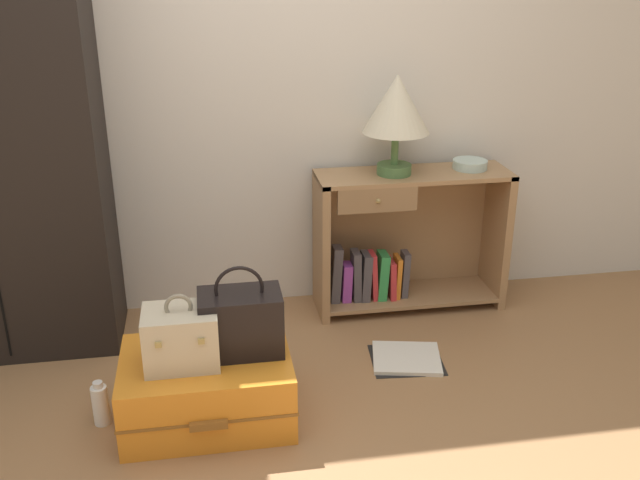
{
  "coord_description": "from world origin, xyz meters",
  "views": [
    {
      "loc": [
        -0.18,
        -2.0,
        1.75
      ],
      "look_at": [
        0.32,
        0.9,
        0.55
      ],
      "focal_mm": 40.0,
      "sensor_mm": 36.0,
      "label": 1
    }
  ],
  "objects_px": {
    "bowl": "(470,164)",
    "bookshelf": "(401,242)",
    "train_case": "(181,337)",
    "open_book_on_floor": "(406,359)",
    "table_lamp": "(397,107)",
    "handbag": "(241,322)",
    "suitcase_large": "(207,387)",
    "bottle": "(100,404)"
  },
  "relations": [
    {
      "from": "bowl",
      "to": "handbag",
      "type": "xyz_separation_m",
      "value": [
        -1.22,
        -0.82,
        -0.34
      ]
    },
    {
      "from": "table_lamp",
      "to": "suitcase_large",
      "type": "xyz_separation_m",
      "value": [
        -0.97,
        -0.82,
        -0.92
      ]
    },
    {
      "from": "open_book_on_floor",
      "to": "table_lamp",
      "type": "bearing_deg",
      "value": 83.94
    },
    {
      "from": "table_lamp",
      "to": "handbag",
      "type": "distance_m",
      "value": 1.32
    },
    {
      "from": "bookshelf",
      "to": "handbag",
      "type": "height_order",
      "value": "bookshelf"
    },
    {
      "from": "bowl",
      "to": "bottle",
      "type": "bearing_deg",
      "value": -155.42
    },
    {
      "from": "suitcase_large",
      "to": "open_book_on_floor",
      "type": "bearing_deg",
      "value": 17.12
    },
    {
      "from": "bowl",
      "to": "train_case",
      "type": "height_order",
      "value": "bowl"
    },
    {
      "from": "bottle",
      "to": "open_book_on_floor",
      "type": "bearing_deg",
      "value": 10.64
    },
    {
      "from": "bowl",
      "to": "suitcase_large",
      "type": "height_order",
      "value": "bowl"
    },
    {
      "from": "bookshelf",
      "to": "bowl",
      "type": "height_order",
      "value": "bowl"
    },
    {
      "from": "open_book_on_floor",
      "to": "bottle",
      "type": "bearing_deg",
      "value": -169.36
    },
    {
      "from": "open_book_on_floor",
      "to": "bowl",
      "type": "bearing_deg",
      "value": 51.04
    },
    {
      "from": "table_lamp",
      "to": "bowl",
      "type": "relative_size",
      "value": 2.81
    },
    {
      "from": "suitcase_large",
      "to": "bottle",
      "type": "bearing_deg",
      "value": 175.91
    },
    {
      "from": "table_lamp",
      "to": "open_book_on_floor",
      "type": "relative_size",
      "value": 1.36
    },
    {
      "from": "suitcase_large",
      "to": "handbag",
      "type": "relative_size",
      "value": 1.82
    },
    {
      "from": "bottle",
      "to": "open_book_on_floor",
      "type": "height_order",
      "value": "bottle"
    },
    {
      "from": "bookshelf",
      "to": "train_case",
      "type": "height_order",
      "value": "bookshelf"
    },
    {
      "from": "bookshelf",
      "to": "table_lamp",
      "type": "distance_m",
      "value": 0.71
    },
    {
      "from": "bookshelf",
      "to": "suitcase_large",
      "type": "bearing_deg",
      "value": -140.58
    },
    {
      "from": "bookshelf",
      "to": "bottle",
      "type": "xyz_separation_m",
      "value": [
        -1.45,
        -0.81,
        -0.27
      ]
    },
    {
      "from": "handbag",
      "to": "open_book_on_floor",
      "type": "height_order",
      "value": "handbag"
    },
    {
      "from": "bowl",
      "to": "train_case",
      "type": "distance_m",
      "value": 1.73
    },
    {
      "from": "bottle",
      "to": "table_lamp",
      "type": "bearing_deg",
      "value": 29.75
    },
    {
      "from": "table_lamp",
      "to": "bottle",
      "type": "bearing_deg",
      "value": -150.25
    },
    {
      "from": "train_case",
      "to": "handbag",
      "type": "height_order",
      "value": "handbag"
    },
    {
      "from": "suitcase_large",
      "to": "bottle",
      "type": "xyz_separation_m",
      "value": [
        -0.42,
        0.03,
        -0.05
      ]
    },
    {
      "from": "train_case",
      "to": "open_book_on_floor",
      "type": "xyz_separation_m",
      "value": [
        0.99,
        0.31,
        -0.38
      ]
    },
    {
      "from": "bookshelf",
      "to": "suitcase_large",
      "type": "xyz_separation_m",
      "value": [
        -1.03,
        -0.84,
        -0.21
      ]
    },
    {
      "from": "bookshelf",
      "to": "bowl",
      "type": "relative_size",
      "value": 5.63
    },
    {
      "from": "suitcase_large",
      "to": "train_case",
      "type": "height_order",
      "value": "train_case"
    },
    {
      "from": "bowl",
      "to": "handbag",
      "type": "bearing_deg",
      "value": -145.97
    },
    {
      "from": "table_lamp",
      "to": "suitcase_large",
      "type": "bearing_deg",
      "value": -139.58
    },
    {
      "from": "table_lamp",
      "to": "bottle",
      "type": "relative_size",
      "value": 2.55
    },
    {
      "from": "table_lamp",
      "to": "open_book_on_floor",
      "type": "distance_m",
      "value": 1.18
    },
    {
      "from": "bookshelf",
      "to": "table_lamp",
      "type": "height_order",
      "value": "table_lamp"
    },
    {
      "from": "bowl",
      "to": "train_case",
      "type": "relative_size",
      "value": 0.58
    },
    {
      "from": "suitcase_large",
      "to": "bottle",
      "type": "relative_size",
      "value": 3.52
    },
    {
      "from": "table_lamp",
      "to": "handbag",
      "type": "bearing_deg",
      "value": -135.72
    },
    {
      "from": "suitcase_large",
      "to": "table_lamp",
      "type": "bearing_deg",
      "value": 40.42
    },
    {
      "from": "bowl",
      "to": "bookshelf",
      "type": "bearing_deg",
      "value": -179.18
    }
  ]
}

